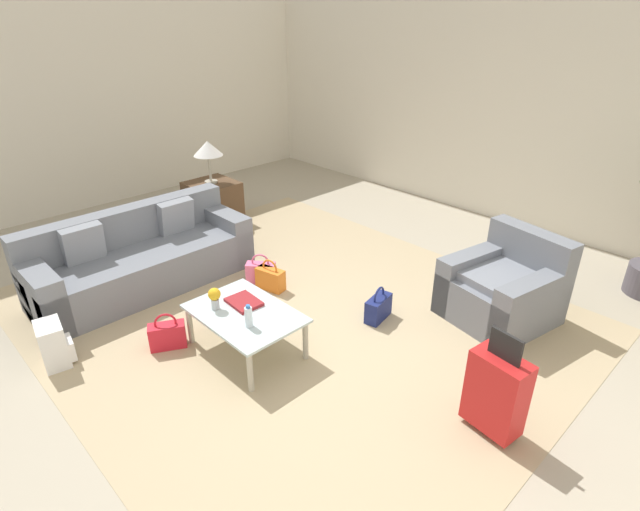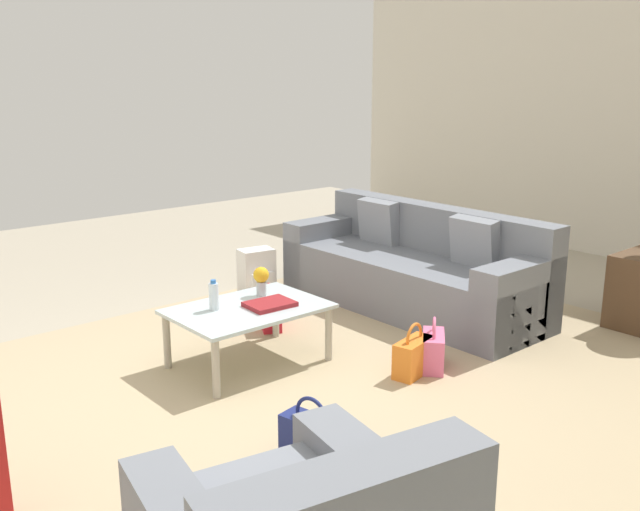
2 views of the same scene
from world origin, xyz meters
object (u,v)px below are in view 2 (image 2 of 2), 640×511
(handbag_navy, at_px, (311,439))
(backpack_white, at_px, (257,272))
(coffee_table_book, at_px, (270,304))
(handbag_red, at_px, (270,312))
(couch, at_px, (417,272))
(handbag_pink, at_px, (433,350))
(coffee_table, at_px, (248,314))
(flower_vase, at_px, (261,278))
(handbag_orange, at_px, (414,356))
(water_bottle, at_px, (214,296))

(handbag_navy, xyz_separation_m, backpack_white, (-1.49, -2.53, 0.06))
(coffee_table_book, distance_m, handbag_red, 0.76)
(couch, relative_size, handbag_red, 6.49)
(handbag_pink, height_order, backpack_white, backpack_white)
(coffee_table, relative_size, handbag_red, 2.80)
(flower_vase, xyz_separation_m, handbag_navy, (0.71, 1.39, -0.40))
(couch, distance_m, handbag_pink, 1.32)
(handbag_red, distance_m, handbag_navy, 2.01)
(backpack_white, bearing_deg, coffee_table, 52.26)
(coffee_table, relative_size, handbag_orange, 2.80)
(water_bottle, relative_size, coffee_table_book, 0.67)
(coffee_table_book, height_order, flower_vase, flower_vase)
(handbag_red, bearing_deg, handbag_navy, 59.14)
(couch, height_order, coffee_table, couch)
(handbag_pink, bearing_deg, coffee_table_book, -45.21)
(handbag_pink, bearing_deg, coffee_table, -43.87)
(couch, relative_size, coffee_table_book, 7.61)
(handbag_red, xyz_separation_m, backpack_white, (-0.46, -0.80, 0.06))
(water_bottle, distance_m, handbag_red, 0.91)
(handbag_orange, distance_m, handbag_red, 1.34)
(handbag_orange, xyz_separation_m, handbag_navy, (1.20, 0.39, 0.00))
(flower_vase, distance_m, handbag_pink, 1.27)
(water_bottle, bearing_deg, flower_vase, -173.21)
(water_bottle, height_order, handbag_navy, water_bottle)
(coffee_table_book, xyz_separation_m, handbag_orange, (-0.59, 0.76, -0.29))
(handbag_orange, height_order, backpack_white, backpack_white)
(handbag_orange, distance_m, backpack_white, 2.15)
(handbag_red, height_order, handbag_pink, same)
(couch, relative_size, coffee_table, 2.32)
(coffee_table_book, xyz_separation_m, handbag_red, (-0.42, -0.57, -0.29))
(water_bottle, relative_size, flower_vase, 1.00)
(coffee_table, height_order, handbag_red, coffee_table)
(coffee_table, height_order, handbag_pink, coffee_table)
(couch, bearing_deg, flower_vase, -1.83)
(coffee_table_book, distance_m, flower_vase, 0.27)
(coffee_table_book, bearing_deg, handbag_pink, 138.02)
(couch, bearing_deg, coffee_table_book, 6.16)
(couch, xyz_separation_m, handbag_orange, (1.08, 0.94, -0.17))
(flower_vase, height_order, backpack_white, flower_vase)
(coffee_table, height_order, flower_vase, flower_vase)
(handbag_pink, bearing_deg, flower_vase, -56.35)
(water_bottle, bearing_deg, backpack_white, -135.20)
(flower_vase, xyz_separation_m, handbag_red, (-0.32, -0.34, -0.40))
(handbag_navy, bearing_deg, handbag_pink, -164.55)
(couch, relative_size, flower_vase, 11.34)
(coffee_table, bearing_deg, flower_vase, -145.71)
(couch, relative_size, handbag_orange, 6.49)
(handbag_pink, relative_size, backpack_white, 0.89)
(couch, xyz_separation_m, flower_vase, (1.57, -0.05, 0.23))
(flower_vase, bearing_deg, handbag_red, -133.34)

